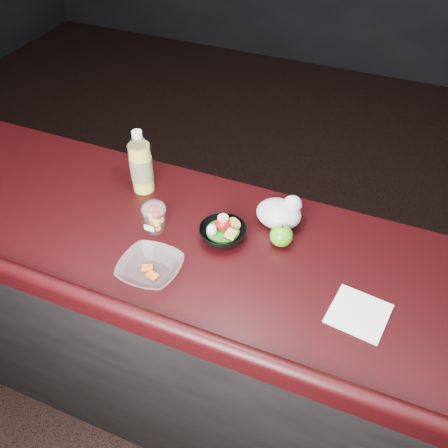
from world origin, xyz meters
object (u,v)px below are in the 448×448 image
(takeout_bowl, at_px, (150,269))
(snack_bowl, at_px, (222,232))
(lemonade_bottle, at_px, (141,166))
(fruit_cup, at_px, (154,217))
(green_apple, at_px, (281,236))

(takeout_bowl, bearing_deg, snack_bowl, 58.19)
(lemonade_bottle, relative_size, snack_bowl, 1.43)
(fruit_cup, distance_m, takeout_bowl, 0.20)
(fruit_cup, xyz_separation_m, green_apple, (0.41, 0.10, -0.02))
(snack_bowl, bearing_deg, lemonade_bottle, 160.35)
(green_apple, relative_size, snack_bowl, 0.46)
(fruit_cup, bearing_deg, snack_bowl, 11.86)
(fruit_cup, height_order, takeout_bowl, fruit_cup)
(lemonade_bottle, height_order, fruit_cup, lemonade_bottle)
(fruit_cup, height_order, green_apple, fruit_cup)
(snack_bowl, height_order, takeout_bowl, snack_bowl)
(lemonade_bottle, bearing_deg, fruit_cup, -50.55)
(lemonade_bottle, xyz_separation_m, green_apple, (0.56, -0.08, -0.07))
(fruit_cup, xyz_separation_m, takeout_bowl, (0.08, -0.18, -0.04))
(fruit_cup, height_order, snack_bowl, fruit_cup)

